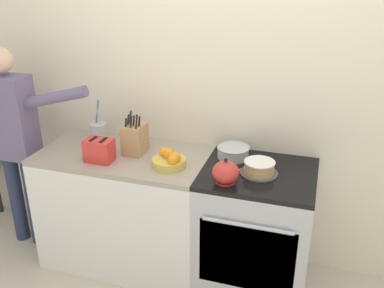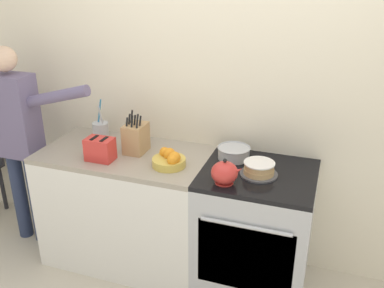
{
  "view_description": "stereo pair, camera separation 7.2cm",
  "coord_description": "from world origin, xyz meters",
  "px_view_note": "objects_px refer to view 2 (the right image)",
  "views": [
    {
      "loc": [
        0.62,
        -2.13,
        2.14
      ],
      "look_at": [
        -0.14,
        0.29,
        1.04
      ],
      "focal_mm": 40.0,
      "sensor_mm": 36.0,
      "label": 1
    },
    {
      "loc": [
        0.69,
        -2.11,
        2.14
      ],
      "look_at": [
        -0.14,
        0.29,
        1.04
      ],
      "focal_mm": 40.0,
      "sensor_mm": 36.0,
      "label": 2
    }
  ],
  "objects_px": {
    "layer_cake": "(259,169)",
    "toaster": "(100,149)",
    "stove_range": "(255,231)",
    "mixing_bowl": "(234,153)",
    "tea_kettle": "(225,173)",
    "fruit_bowl": "(170,160)",
    "knife_block": "(136,138)",
    "person_baker": "(18,132)",
    "utensil_crock": "(101,130)"
  },
  "relations": [
    {
      "from": "layer_cake",
      "to": "person_baker",
      "type": "xyz_separation_m",
      "value": [
        -1.83,
        -0.01,
        0.02
      ]
    },
    {
      "from": "knife_block",
      "to": "fruit_bowl",
      "type": "height_order",
      "value": "knife_block"
    },
    {
      "from": "layer_cake",
      "to": "fruit_bowl",
      "type": "relative_size",
      "value": 1.08
    },
    {
      "from": "layer_cake",
      "to": "mixing_bowl",
      "type": "height_order",
      "value": "layer_cake"
    },
    {
      "from": "layer_cake",
      "to": "mixing_bowl",
      "type": "relative_size",
      "value": 1.07
    },
    {
      "from": "fruit_bowl",
      "to": "person_baker",
      "type": "height_order",
      "value": "person_baker"
    },
    {
      "from": "layer_cake",
      "to": "utensil_crock",
      "type": "distance_m",
      "value": 1.25
    },
    {
      "from": "stove_range",
      "to": "fruit_bowl",
      "type": "relative_size",
      "value": 4.01
    },
    {
      "from": "stove_range",
      "to": "tea_kettle",
      "type": "bearing_deg",
      "value": -130.32
    },
    {
      "from": "tea_kettle",
      "to": "layer_cake",
      "type": "bearing_deg",
      "value": 44.72
    },
    {
      "from": "fruit_bowl",
      "to": "knife_block",
      "type": "bearing_deg",
      "value": 155.97
    },
    {
      "from": "stove_range",
      "to": "layer_cake",
      "type": "xyz_separation_m",
      "value": [
        0.0,
        -0.03,
        0.48
      ]
    },
    {
      "from": "fruit_bowl",
      "to": "person_baker",
      "type": "relative_size",
      "value": 0.14
    },
    {
      "from": "layer_cake",
      "to": "toaster",
      "type": "distance_m",
      "value": 1.06
    },
    {
      "from": "knife_block",
      "to": "utensil_crock",
      "type": "bearing_deg",
      "value": 160.87
    },
    {
      "from": "mixing_bowl",
      "to": "fruit_bowl",
      "type": "height_order",
      "value": "fruit_bowl"
    },
    {
      "from": "person_baker",
      "to": "knife_block",
      "type": "bearing_deg",
      "value": -9.41
    },
    {
      "from": "stove_range",
      "to": "person_baker",
      "type": "bearing_deg",
      "value": -178.89
    },
    {
      "from": "knife_block",
      "to": "fruit_bowl",
      "type": "bearing_deg",
      "value": -24.03
    },
    {
      "from": "stove_range",
      "to": "utensil_crock",
      "type": "xyz_separation_m",
      "value": [
        -1.23,
        0.16,
        0.51
      ]
    },
    {
      "from": "tea_kettle",
      "to": "knife_block",
      "type": "xyz_separation_m",
      "value": [
        -0.71,
        0.24,
        0.04
      ]
    },
    {
      "from": "utensil_crock",
      "to": "toaster",
      "type": "xyz_separation_m",
      "value": [
        0.18,
        -0.32,
        0.01
      ]
    },
    {
      "from": "stove_range",
      "to": "knife_block",
      "type": "distance_m",
      "value": 1.04
    },
    {
      "from": "layer_cake",
      "to": "mixing_bowl",
      "type": "xyz_separation_m",
      "value": [
        -0.21,
        0.18,
        0.0
      ]
    },
    {
      "from": "stove_range",
      "to": "knife_block",
      "type": "xyz_separation_m",
      "value": [
        -0.88,
        0.04,
        0.55
      ]
    },
    {
      "from": "mixing_bowl",
      "to": "toaster",
      "type": "height_order",
      "value": "toaster"
    },
    {
      "from": "stove_range",
      "to": "knife_block",
      "type": "height_order",
      "value": "knife_block"
    },
    {
      "from": "mixing_bowl",
      "to": "utensil_crock",
      "type": "bearing_deg",
      "value": 179.56
    },
    {
      "from": "toaster",
      "to": "layer_cake",
      "type": "bearing_deg",
      "value": 6.97
    },
    {
      "from": "fruit_bowl",
      "to": "toaster",
      "type": "bearing_deg",
      "value": -172.58
    },
    {
      "from": "toaster",
      "to": "utensil_crock",
      "type": "bearing_deg",
      "value": 119.51
    },
    {
      "from": "stove_range",
      "to": "toaster",
      "type": "relative_size",
      "value": 4.41
    },
    {
      "from": "stove_range",
      "to": "mixing_bowl",
      "type": "bearing_deg",
      "value": 142.34
    },
    {
      "from": "layer_cake",
      "to": "person_baker",
      "type": "height_order",
      "value": "person_baker"
    },
    {
      "from": "fruit_bowl",
      "to": "person_baker",
      "type": "xyz_separation_m",
      "value": [
        -1.26,
        0.06,
        0.01
      ]
    },
    {
      "from": "stove_range",
      "to": "tea_kettle",
      "type": "xyz_separation_m",
      "value": [
        -0.17,
        -0.2,
        0.51
      ]
    },
    {
      "from": "layer_cake",
      "to": "knife_block",
      "type": "distance_m",
      "value": 0.89
    },
    {
      "from": "knife_block",
      "to": "utensil_crock",
      "type": "relative_size",
      "value": 0.98
    },
    {
      "from": "layer_cake",
      "to": "toaster",
      "type": "height_order",
      "value": "toaster"
    },
    {
      "from": "person_baker",
      "to": "layer_cake",
      "type": "bearing_deg",
      "value": -13.85
    },
    {
      "from": "layer_cake",
      "to": "utensil_crock",
      "type": "relative_size",
      "value": 0.79
    },
    {
      "from": "tea_kettle",
      "to": "knife_block",
      "type": "relative_size",
      "value": 0.67
    },
    {
      "from": "tea_kettle",
      "to": "utensil_crock",
      "type": "xyz_separation_m",
      "value": [
        -1.06,
        0.37,
        0.0
      ]
    },
    {
      "from": "mixing_bowl",
      "to": "person_baker",
      "type": "relative_size",
      "value": 0.14
    },
    {
      "from": "tea_kettle",
      "to": "utensil_crock",
      "type": "relative_size",
      "value": 0.66
    },
    {
      "from": "utensil_crock",
      "to": "toaster",
      "type": "bearing_deg",
      "value": -60.49
    },
    {
      "from": "knife_block",
      "to": "layer_cake",
      "type": "bearing_deg",
      "value": -4.51
    },
    {
      "from": "stove_range",
      "to": "tea_kettle",
      "type": "relative_size",
      "value": 4.43
    },
    {
      "from": "mixing_bowl",
      "to": "knife_block",
      "type": "bearing_deg",
      "value": -170.36
    },
    {
      "from": "layer_cake",
      "to": "utensil_crock",
      "type": "xyz_separation_m",
      "value": [
        -1.24,
        0.19,
        0.03
      ]
    }
  ]
}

